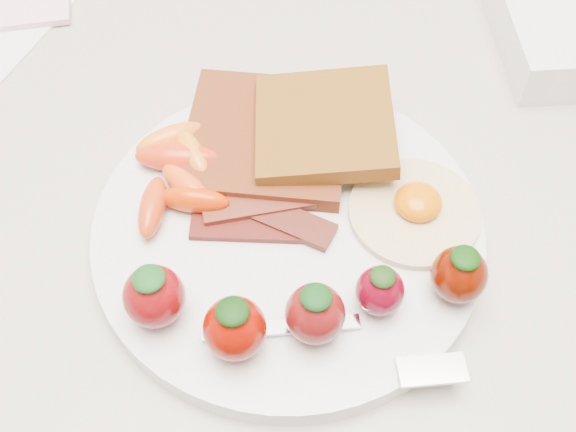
{
  "coord_description": "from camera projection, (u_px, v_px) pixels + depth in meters",
  "views": [
    {
      "loc": [
        -0.02,
        1.27,
        1.33
      ],
      "look_at": [
        -0.0,
        1.55,
        0.93
      ],
      "focal_mm": 45.0,
      "sensor_mm": 36.0,
      "label": 1
    }
  ],
  "objects": [
    {
      "name": "counter",
      "position": [
        285.0,
        329.0,
        0.96
      ],
      "size": [
        2.0,
        0.6,
        0.9
      ],
      "primitive_type": "cube",
      "color": "gray",
      "rests_on": "ground"
    },
    {
      "name": "plate",
      "position": [
        288.0,
        232.0,
        0.5
      ],
      "size": [
        0.27,
        0.27,
        0.02
      ],
      "primitive_type": "cylinder",
      "color": "silver",
      "rests_on": "counter"
    },
    {
      "name": "toast_lower",
      "position": [
        266.0,
        137.0,
        0.53
      ],
      "size": [
        0.13,
        0.13,
        0.01
      ],
      "primitive_type": "cube",
      "rotation": [
        0.0,
        0.0,
        -0.16
      ],
      "color": "#481707",
      "rests_on": "plate"
    },
    {
      "name": "toast_upper",
      "position": [
        325.0,
        125.0,
        0.52
      ],
      "size": [
        0.1,
        0.1,
        0.02
      ],
      "primitive_type": "cube",
      "rotation": [
        0.0,
        -0.1,
        -0.04
      ],
      "color": "#4C3013",
      "rests_on": "toast_lower"
    },
    {
      "name": "fried_egg",
      "position": [
        415.0,
        209.0,
        0.5
      ],
      "size": [
        0.1,
        0.1,
        0.02
      ],
      "color": "beige",
      "rests_on": "plate"
    },
    {
      "name": "bacon_strips",
      "position": [
        264.0,
        215.0,
        0.49
      ],
      "size": [
        0.1,
        0.06,
        0.01
      ],
      "color": "black",
      "rests_on": "plate"
    },
    {
      "name": "baby_carrots",
      "position": [
        179.0,
        171.0,
        0.51
      ],
      "size": [
        0.07,
        0.11,
        0.02
      ],
      "color": "red",
      "rests_on": "plate"
    },
    {
      "name": "strawberries",
      "position": [
        294.0,
        302.0,
        0.44
      ],
      "size": [
        0.23,
        0.07,
        0.05
      ],
      "color": "#6A0709",
      "rests_on": "plate"
    },
    {
      "name": "fork",
      "position": [
        348.0,
        347.0,
        0.44
      ],
      "size": [
        0.16,
        0.05,
        0.0
      ],
      "color": "silver",
      "rests_on": "plate"
    }
  ]
}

